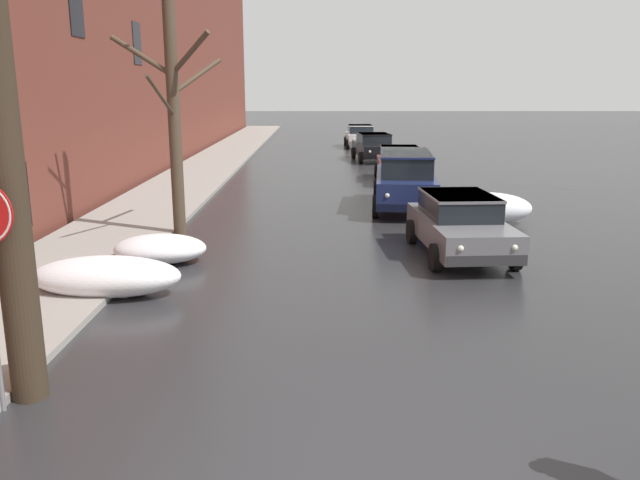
{
  "coord_description": "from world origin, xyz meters",
  "views": [
    {
      "loc": [
        -0.61,
        -5.05,
        3.83
      ],
      "look_at": [
        -0.63,
        6.9,
        0.97
      ],
      "focal_mm": 36.14,
      "sensor_mm": 36.0,
      "label": 1
    }
  ],
  "objects_px": {
    "bare_tree_second_along_sidewalk": "(174,96)",
    "fire_hydrant": "(26,356)",
    "sedan_grey_approaching_near_lane": "(461,223)",
    "sedan_maroon_parked_kerbside_mid": "(401,163)",
    "sedan_black_parked_far_down_block": "(375,146)",
    "bare_tree_at_the_corner": "(6,185)",
    "sedan_white_queued_behind_truck": "(361,135)",
    "suv_darkblue_parked_kerbside_close": "(406,178)"
  },
  "relations": [
    {
      "from": "suv_darkblue_parked_kerbside_close",
      "to": "fire_hydrant",
      "type": "height_order",
      "value": "suv_darkblue_parked_kerbside_close"
    },
    {
      "from": "sedan_maroon_parked_kerbside_mid",
      "to": "fire_hydrant",
      "type": "relative_size",
      "value": 5.76
    },
    {
      "from": "bare_tree_at_the_corner",
      "to": "sedan_grey_approaching_near_lane",
      "type": "bearing_deg",
      "value": 45.74
    },
    {
      "from": "bare_tree_at_the_corner",
      "to": "suv_darkblue_parked_kerbside_close",
      "type": "relative_size",
      "value": 1.04
    },
    {
      "from": "sedan_maroon_parked_kerbside_mid",
      "to": "fire_hydrant",
      "type": "bearing_deg",
      "value": -111.1
    },
    {
      "from": "bare_tree_at_the_corner",
      "to": "fire_hydrant",
      "type": "bearing_deg",
      "value": 115.04
    },
    {
      "from": "suv_darkblue_parked_kerbside_close",
      "to": "fire_hydrant",
      "type": "distance_m",
      "value": 14.09
    },
    {
      "from": "sedan_grey_approaching_near_lane",
      "to": "sedan_white_queued_behind_truck",
      "type": "xyz_separation_m",
      "value": [
        -0.62,
        27.4,
        -0.0
      ]
    },
    {
      "from": "bare_tree_second_along_sidewalk",
      "to": "fire_hydrant",
      "type": "height_order",
      "value": "bare_tree_second_along_sidewalk"
    },
    {
      "from": "sedan_grey_approaching_near_lane",
      "to": "sedan_black_parked_far_down_block",
      "type": "distance_m",
      "value": 19.67
    },
    {
      "from": "bare_tree_second_along_sidewalk",
      "to": "suv_darkblue_parked_kerbside_close",
      "type": "relative_size",
      "value": 1.5
    },
    {
      "from": "sedan_white_queued_behind_truck",
      "to": "bare_tree_at_the_corner",
      "type": "bearing_deg",
      "value": -100.33
    },
    {
      "from": "sedan_grey_approaching_near_lane",
      "to": "fire_hydrant",
      "type": "bearing_deg",
      "value": -137.06
    },
    {
      "from": "suv_darkblue_parked_kerbside_close",
      "to": "sedan_white_queued_behind_truck",
      "type": "xyz_separation_m",
      "value": [
        -0.1,
        21.6,
        -0.24
      ]
    },
    {
      "from": "bare_tree_at_the_corner",
      "to": "fire_hydrant",
      "type": "relative_size",
      "value": 7.2
    },
    {
      "from": "sedan_grey_approaching_near_lane",
      "to": "sedan_black_parked_far_down_block",
      "type": "bearing_deg",
      "value": 91.09
    },
    {
      "from": "suv_darkblue_parked_kerbside_close",
      "to": "sedan_maroon_parked_kerbside_mid",
      "type": "relative_size",
      "value": 1.21
    },
    {
      "from": "sedan_grey_approaching_near_lane",
      "to": "sedan_maroon_parked_kerbside_mid",
      "type": "height_order",
      "value": "same"
    },
    {
      "from": "bare_tree_second_along_sidewalk",
      "to": "fire_hydrant",
      "type": "xyz_separation_m",
      "value": [
        -0.24,
        -8.5,
        -3.25
      ]
    },
    {
      "from": "suv_darkblue_parked_kerbside_close",
      "to": "sedan_maroon_parked_kerbside_mid",
      "type": "height_order",
      "value": "suv_darkblue_parked_kerbside_close"
    },
    {
      "from": "bare_tree_second_along_sidewalk",
      "to": "bare_tree_at_the_corner",
      "type": "bearing_deg",
      "value": -90.17
    },
    {
      "from": "sedan_black_parked_far_down_block",
      "to": "sedan_white_queued_behind_truck",
      "type": "distance_m",
      "value": 7.74
    },
    {
      "from": "sedan_maroon_parked_kerbside_mid",
      "to": "sedan_black_parked_far_down_block",
      "type": "xyz_separation_m",
      "value": [
        -0.42,
        7.71,
        0.0
      ]
    },
    {
      "from": "bare_tree_second_along_sidewalk",
      "to": "sedan_maroon_parked_kerbside_mid",
      "type": "height_order",
      "value": "bare_tree_second_along_sidewalk"
    },
    {
      "from": "bare_tree_at_the_corner",
      "to": "sedan_black_parked_far_down_block",
      "type": "distance_m",
      "value": 27.61
    },
    {
      "from": "sedan_maroon_parked_kerbside_mid",
      "to": "bare_tree_second_along_sidewalk",
      "type": "bearing_deg",
      "value": -124.48
    },
    {
      "from": "bare_tree_second_along_sidewalk",
      "to": "sedan_maroon_parked_kerbside_mid",
      "type": "bearing_deg",
      "value": 55.52
    },
    {
      "from": "suv_darkblue_parked_kerbside_close",
      "to": "bare_tree_at_the_corner",
      "type": "bearing_deg",
      "value": -116.34
    },
    {
      "from": "sedan_grey_approaching_near_lane",
      "to": "fire_hydrant",
      "type": "height_order",
      "value": "sedan_grey_approaching_near_lane"
    },
    {
      "from": "bare_tree_at_the_corner",
      "to": "sedan_black_parked_far_down_block",
      "type": "relative_size",
      "value": 1.2
    },
    {
      "from": "bare_tree_at_the_corner",
      "to": "sedan_white_queued_behind_truck",
      "type": "bearing_deg",
      "value": 79.67
    },
    {
      "from": "sedan_maroon_parked_kerbside_mid",
      "to": "sedan_white_queued_behind_truck",
      "type": "bearing_deg",
      "value": 92.48
    },
    {
      "from": "sedan_grey_approaching_near_lane",
      "to": "sedan_black_parked_far_down_block",
      "type": "xyz_separation_m",
      "value": [
        -0.38,
        19.67,
        0.0
      ]
    },
    {
      "from": "bare_tree_at_the_corner",
      "to": "sedan_grey_approaching_near_lane",
      "type": "relative_size",
      "value": 1.23
    },
    {
      "from": "sedan_maroon_parked_kerbside_mid",
      "to": "sedan_grey_approaching_near_lane",
      "type": "bearing_deg",
      "value": -90.24
    },
    {
      "from": "bare_tree_at_the_corner",
      "to": "sedan_white_queued_behind_truck",
      "type": "relative_size",
      "value": 1.28
    },
    {
      "from": "bare_tree_at_the_corner",
      "to": "bare_tree_second_along_sidewalk",
      "type": "xyz_separation_m",
      "value": [
        0.03,
        8.96,
        0.9
      ]
    },
    {
      "from": "sedan_black_parked_far_down_block",
      "to": "sedan_white_queued_behind_truck",
      "type": "height_order",
      "value": "same"
    },
    {
      "from": "suv_darkblue_parked_kerbside_close",
      "to": "sedan_maroon_parked_kerbside_mid",
      "type": "xyz_separation_m",
      "value": [
        0.57,
        6.15,
        -0.24
      ]
    },
    {
      "from": "bare_tree_second_along_sidewalk",
      "to": "suv_darkblue_parked_kerbside_close",
      "type": "bearing_deg",
      "value": 31.77
    },
    {
      "from": "bare_tree_at_the_corner",
      "to": "suv_darkblue_parked_kerbside_close",
      "type": "bearing_deg",
      "value": 63.66
    },
    {
      "from": "suv_darkblue_parked_kerbside_close",
      "to": "bare_tree_second_along_sidewalk",
      "type": "bearing_deg",
      "value": -148.23
    }
  ]
}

